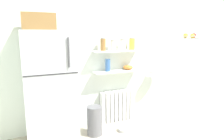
# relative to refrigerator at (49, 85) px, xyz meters

# --- Properties ---
(back_wall) EXTENTS (7.04, 0.10, 2.60)m
(back_wall) POSITION_rel_refrigerator_xyz_m (1.21, 0.37, 0.41)
(back_wall) COLOR silver
(back_wall) RESTS_ON ground_plane
(refrigerator) EXTENTS (0.71, 0.67, 1.89)m
(refrigerator) POSITION_rel_refrigerator_xyz_m (0.00, 0.00, 0.00)
(refrigerator) COLOR #B7BABF
(refrigerator) RESTS_ON ground_plane
(radiator) EXTENTS (0.63, 0.12, 0.58)m
(radiator) POSITION_rel_refrigerator_xyz_m (1.22, 0.24, -0.59)
(radiator) COLOR white
(radiator) RESTS_ON ground_plane
(wall_shelf_lower) EXTENTS (0.90, 0.22, 0.02)m
(wall_shelf_lower) POSITION_rel_refrigerator_xyz_m (1.22, 0.21, 0.08)
(wall_shelf_lower) COLOR white
(wall_shelf_upper) EXTENTS (0.90, 0.22, 0.02)m
(wall_shelf_upper) POSITION_rel_refrigerator_xyz_m (1.22, 0.21, 0.44)
(wall_shelf_upper) COLOR white
(storage_jar_0) EXTENTS (0.09, 0.09, 0.22)m
(storage_jar_0) POSITION_rel_refrigerator_xyz_m (0.94, 0.21, 0.56)
(storage_jar_0) COLOR olive
(storage_jar_0) RESTS_ON wall_shelf_upper
(storage_jar_1) EXTENTS (0.10, 0.10, 0.18)m
(storage_jar_1) POSITION_rel_refrigerator_xyz_m (1.12, 0.21, 0.54)
(storage_jar_1) COLOR silver
(storage_jar_1) RESTS_ON wall_shelf_upper
(storage_jar_2) EXTENTS (0.11, 0.11, 0.19)m
(storage_jar_2) POSITION_rel_refrigerator_xyz_m (1.31, 0.21, 0.55)
(storage_jar_2) COLOR silver
(storage_jar_2) RESTS_ON wall_shelf_upper
(storage_jar_3) EXTENTS (0.10, 0.10, 0.22)m
(storage_jar_3) POSITION_rel_refrigerator_xyz_m (1.50, 0.21, 0.56)
(storage_jar_3) COLOR yellow
(storage_jar_3) RESTS_ON wall_shelf_upper
(vase) EXTENTS (0.09, 0.09, 0.22)m
(vase) POSITION_rel_refrigerator_xyz_m (1.02, 0.21, 0.20)
(vase) COLOR #38609E
(vase) RESTS_ON wall_shelf_lower
(shelf_bowl) EXTENTS (0.18, 0.18, 0.08)m
(shelf_bowl) POSITION_rel_refrigerator_xyz_m (1.43, 0.21, 0.13)
(shelf_bowl) COLOR orange
(shelf_bowl) RESTS_ON wall_shelf_lower
(trash_bin) EXTENTS (0.24, 0.24, 0.48)m
(trash_bin) POSITION_rel_refrigerator_xyz_m (0.66, -0.09, -0.65)
(trash_bin) COLOR slate
(trash_bin) RESTS_ON ground_plane
(pet_food_bowl) EXTENTS (0.20, 0.20, 0.05)m
(pet_food_bowl) POSITION_rel_refrigerator_xyz_m (1.15, -0.18, -0.86)
(pet_food_bowl) COLOR #B7B7BC
(pet_food_bowl) RESTS_ON ground_plane
(hanging_fruit_basket) EXTENTS (0.35, 0.35, 0.10)m
(hanging_fruit_basket) POSITION_rel_refrigerator_xyz_m (2.44, -0.25, 0.69)
(hanging_fruit_basket) COLOR #B2B2B7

